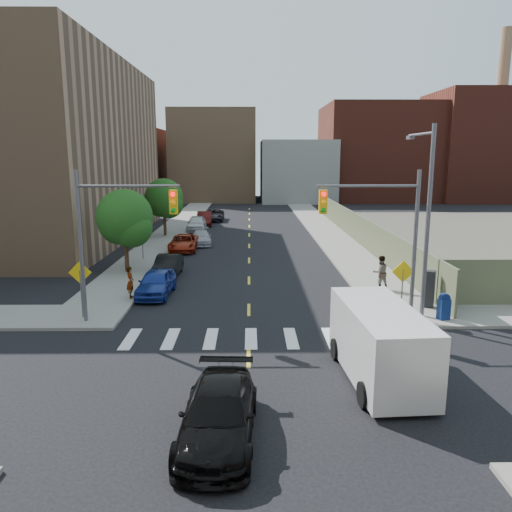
{
  "coord_description": "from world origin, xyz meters",
  "views": [
    {
      "loc": [
        0.06,
        -16.01,
        7.62
      ],
      "look_at": [
        0.41,
        11.76,
        2.0
      ],
      "focal_mm": 35.0,
      "sensor_mm": 36.0,
      "label": 1
    }
  ],
  "objects_px": {
    "pedestrian_west": "(130,282)",
    "parked_car_white": "(197,223)",
    "parked_car_silver": "(201,237)",
    "parked_car_maroon": "(205,219)",
    "cargo_van": "(378,340)",
    "payphone": "(429,289)",
    "black_sedan": "(219,414)",
    "parked_car_black": "(168,266)",
    "pedestrian_east": "(380,272)",
    "parked_car_blue": "(156,283)",
    "parked_car_grey": "(214,215)",
    "mailbox": "(444,307)",
    "parked_car_red": "(184,243)"
  },
  "relations": [
    {
      "from": "parked_car_silver",
      "to": "pedestrian_east",
      "type": "height_order",
      "value": "pedestrian_east"
    },
    {
      "from": "parked_car_silver",
      "to": "payphone",
      "type": "relative_size",
      "value": 2.31
    },
    {
      "from": "black_sedan",
      "to": "pedestrian_east",
      "type": "distance_m",
      "value": 17.05
    },
    {
      "from": "parked_car_black",
      "to": "pedestrian_east",
      "type": "bearing_deg",
      "value": -14.97
    },
    {
      "from": "parked_car_white",
      "to": "parked_car_maroon",
      "type": "distance_m",
      "value": 4.35
    },
    {
      "from": "parked_car_blue",
      "to": "parked_car_grey",
      "type": "xyz_separation_m",
      "value": [
        0.92,
        32.21,
        -0.05
      ]
    },
    {
      "from": "parked_car_silver",
      "to": "parked_car_maroon",
      "type": "bearing_deg",
      "value": 87.87
    },
    {
      "from": "parked_car_black",
      "to": "mailbox",
      "type": "bearing_deg",
      "value": -30.83
    },
    {
      "from": "parked_car_black",
      "to": "parked_car_maroon",
      "type": "xyz_separation_m",
      "value": [
        0.25,
        23.69,
        0.08
      ]
    },
    {
      "from": "pedestrian_east",
      "to": "parked_car_blue",
      "type": "bearing_deg",
      "value": -6.46
    },
    {
      "from": "parked_car_blue",
      "to": "payphone",
      "type": "xyz_separation_m",
      "value": [
        14.11,
        -2.76,
        0.35
      ]
    },
    {
      "from": "parked_car_red",
      "to": "parked_car_silver",
      "type": "xyz_separation_m",
      "value": [
        1.11,
        2.92,
        -0.03
      ]
    },
    {
      "from": "parked_car_maroon",
      "to": "cargo_van",
      "type": "distance_m",
      "value": 39.84
    },
    {
      "from": "payphone",
      "to": "pedestrian_west",
      "type": "bearing_deg",
      "value": -161.82
    },
    {
      "from": "parked_car_maroon",
      "to": "parked_car_grey",
      "type": "distance_m",
      "value": 4.06
    },
    {
      "from": "mailbox",
      "to": "pedestrian_west",
      "type": "distance_m",
      "value": 15.79
    },
    {
      "from": "black_sedan",
      "to": "parked_car_red",
      "type": "bearing_deg",
      "value": 102.1
    },
    {
      "from": "parked_car_grey",
      "to": "pedestrian_west",
      "type": "relative_size",
      "value": 2.88
    },
    {
      "from": "parked_car_silver",
      "to": "parked_car_maroon",
      "type": "height_order",
      "value": "parked_car_maroon"
    },
    {
      "from": "parked_car_maroon",
      "to": "payphone",
      "type": "bearing_deg",
      "value": -69.96
    },
    {
      "from": "pedestrian_east",
      "to": "payphone",
      "type": "bearing_deg",
      "value": 105.15
    },
    {
      "from": "parked_car_silver",
      "to": "pedestrian_east",
      "type": "distance_m",
      "value": 19.4
    },
    {
      "from": "parked_car_white",
      "to": "black_sedan",
      "type": "relative_size",
      "value": 0.94
    },
    {
      "from": "parked_car_blue",
      "to": "pedestrian_west",
      "type": "xyz_separation_m",
      "value": [
        -1.18,
        -0.95,
        0.28
      ]
    },
    {
      "from": "black_sedan",
      "to": "parked_car_silver",
      "type": "bearing_deg",
      "value": 99.16
    },
    {
      "from": "parked_car_black",
      "to": "pedestrian_east",
      "type": "xyz_separation_m",
      "value": [
        12.66,
        -3.89,
        0.45
      ]
    },
    {
      "from": "parked_car_silver",
      "to": "pedestrian_west",
      "type": "xyz_separation_m",
      "value": [
        -2.1,
        -17.1,
        0.38
      ]
    },
    {
      "from": "black_sedan",
      "to": "mailbox",
      "type": "bearing_deg",
      "value": 47.05
    },
    {
      "from": "cargo_van",
      "to": "mailbox",
      "type": "height_order",
      "value": "cargo_van"
    },
    {
      "from": "parked_car_grey",
      "to": "pedestrian_east",
      "type": "xyz_separation_m",
      "value": [
        11.65,
        -31.57,
        0.43
      ]
    },
    {
      "from": "mailbox",
      "to": "pedestrian_east",
      "type": "xyz_separation_m",
      "value": [
        -1.58,
        5.34,
        0.37
      ]
    },
    {
      "from": "payphone",
      "to": "parked_car_black",
      "type": "bearing_deg",
      "value": 177.76
    },
    {
      "from": "parked_car_blue",
      "to": "parked_car_white",
      "type": "relative_size",
      "value": 0.92
    },
    {
      "from": "pedestrian_west",
      "to": "parked_car_white",
      "type": "bearing_deg",
      "value": -18.82
    },
    {
      "from": "parked_car_red",
      "to": "mailbox",
      "type": "bearing_deg",
      "value": -52.23
    },
    {
      "from": "parked_car_black",
      "to": "pedestrian_east",
      "type": "distance_m",
      "value": 13.25
    },
    {
      "from": "parked_car_maroon",
      "to": "parked_car_blue",
      "type": "bearing_deg",
      "value": -94.53
    },
    {
      "from": "parked_car_maroon",
      "to": "parked_car_black",
      "type": "bearing_deg",
      "value": -94.82
    },
    {
      "from": "parked_car_black",
      "to": "parked_car_white",
      "type": "xyz_separation_m",
      "value": [
        -0.18,
        19.37,
        0.12
      ]
    },
    {
      "from": "parked_car_blue",
      "to": "pedestrian_east",
      "type": "height_order",
      "value": "pedestrian_east"
    },
    {
      "from": "parked_car_black",
      "to": "parked_car_red",
      "type": "distance_m",
      "value": 8.7
    },
    {
      "from": "black_sedan",
      "to": "mailbox",
      "type": "height_order",
      "value": "black_sedan"
    },
    {
      "from": "parked_car_white",
      "to": "payphone",
      "type": "height_order",
      "value": "payphone"
    },
    {
      "from": "parked_car_red",
      "to": "parked_car_black",
      "type": "bearing_deg",
      "value": -90.22
    },
    {
      "from": "parked_car_grey",
      "to": "pedestrian_east",
      "type": "relative_size",
      "value": 2.54
    },
    {
      "from": "mailbox",
      "to": "payphone",
      "type": "bearing_deg",
      "value": 78.0
    },
    {
      "from": "cargo_van",
      "to": "payphone",
      "type": "xyz_separation_m",
      "value": [
        4.51,
        7.73,
        -0.28
      ]
    },
    {
      "from": "parked_car_black",
      "to": "pedestrian_west",
      "type": "distance_m",
      "value": 5.6
    },
    {
      "from": "cargo_van",
      "to": "payphone",
      "type": "distance_m",
      "value": 8.95
    },
    {
      "from": "cargo_van",
      "to": "black_sedan",
      "type": "bearing_deg",
      "value": -148.04
    }
  ]
}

